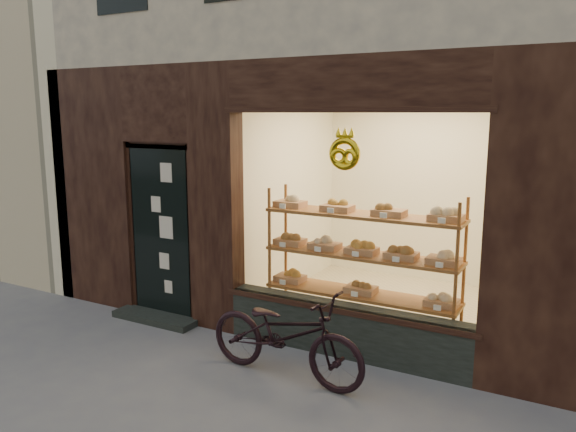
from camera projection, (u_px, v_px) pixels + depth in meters
The scene contains 3 objects.
neighbor_left at pixel (2, 26), 12.87m from camera, with size 12.00×7.00×9.00m, color beige.
display_shelf at pixel (361, 266), 6.22m from camera, with size 2.20×0.45×1.70m.
bicycle at pixel (285, 334), 5.41m from camera, with size 0.59×1.69×0.89m, color black.
Camera 1 is at (2.64, -3.11, 2.55)m, focal length 35.00 mm.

